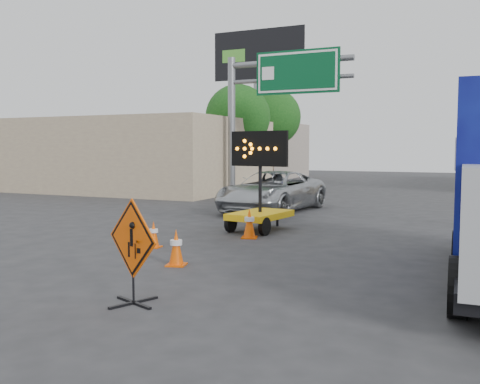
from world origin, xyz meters
The scene contains 13 objects.
ground centered at (0.00, 0.00, 0.00)m, with size 100.00×100.00×0.00m, color #2D2D30.
storefront_left_near centered at (-14.00, 20.00, 2.00)m, with size 14.00×10.00×4.00m, color tan.
storefront_left_far centered at (-15.00, 34.00, 2.20)m, with size 12.00×10.00×4.40m, color #A39488.
highway_gantry centered at (-4.43, 17.96, 5.07)m, with size 6.18×0.38×6.90m.
billboard centered at (-8.35, 25.87, 7.35)m, with size 6.10×0.54×9.85m.
tree_left_near centered at (-8.00, 22.00, 4.16)m, with size 3.71×3.71×6.03m.
tree_left_far centered at (-9.00, 30.00, 4.60)m, with size 4.10×4.10×6.66m.
construction_sign centered at (-0.01, 0.80, 0.87)m, with size 1.16×0.84×1.64m.
arrow_board centered at (-1.04, 8.44, 0.65)m, with size 1.83×2.18×2.90m.
pickup_truck centered at (-2.44, 13.04, 0.76)m, with size 2.54×5.50×1.53m, color #AFB3B7.
cone_a centered at (-0.83, 3.41, 0.38)m, with size 0.47×0.47×0.75m.
cone_b centered at (-2.37, 4.90, 0.32)m, with size 0.36×0.36×0.64m.
cone_c centered at (-0.80, 7.10, 0.41)m, with size 0.51×0.51×0.81m.
Camera 1 is at (4.85, -5.89, 2.41)m, focal length 40.00 mm.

